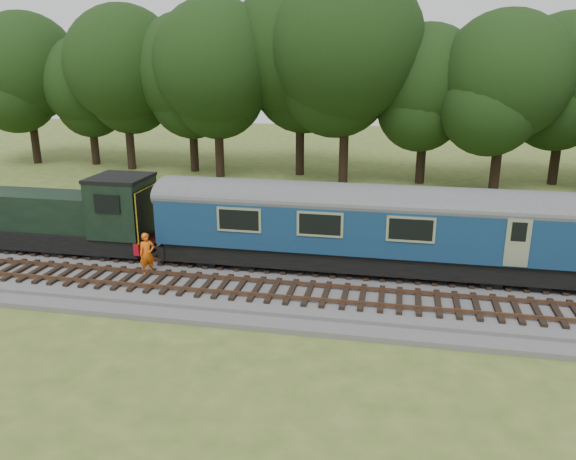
# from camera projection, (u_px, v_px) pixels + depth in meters

# --- Properties ---
(ground) EXTENTS (120.00, 120.00, 0.00)m
(ground) POSITION_uv_depth(u_px,v_px,m) (315.00, 287.00, 23.53)
(ground) COLOR #485F23
(ground) RESTS_ON ground
(ballast) EXTENTS (70.00, 7.00, 0.35)m
(ballast) POSITION_uv_depth(u_px,v_px,m) (315.00, 283.00, 23.48)
(ballast) COLOR #4C4C4F
(ballast) RESTS_ON ground
(track_north) EXTENTS (67.20, 2.40, 0.21)m
(track_north) POSITION_uv_depth(u_px,v_px,m) (320.00, 266.00, 24.72)
(track_north) COLOR black
(track_north) RESTS_ON ballast
(track_south) EXTENTS (67.20, 2.40, 0.21)m
(track_south) POSITION_uv_depth(u_px,v_px,m) (308.00, 293.00, 21.91)
(track_south) COLOR black
(track_south) RESTS_ON ballast
(fence) EXTENTS (64.00, 0.12, 1.00)m
(fence) POSITION_uv_depth(u_px,v_px,m) (328.00, 252.00, 27.75)
(fence) COLOR #6B6054
(fence) RESTS_ON ground
(tree_line) EXTENTS (70.00, 8.00, 18.00)m
(tree_line) POSITION_uv_depth(u_px,v_px,m) (357.00, 180.00, 44.16)
(tree_line) COLOR black
(tree_line) RESTS_ON ground
(dmu_railcar) EXTENTS (18.05, 2.86, 3.88)m
(dmu_railcar) POSITION_uv_depth(u_px,v_px,m) (367.00, 221.00, 23.71)
(dmu_railcar) COLOR black
(dmu_railcar) RESTS_ON ground
(shunter_loco) EXTENTS (8.91, 2.60, 3.38)m
(shunter_loco) POSITION_uv_depth(u_px,v_px,m) (70.00, 218.00, 26.52)
(shunter_loco) COLOR black
(shunter_loco) RESTS_ON ground
(worker) EXTENTS (0.79, 0.77, 1.83)m
(worker) POSITION_uv_depth(u_px,v_px,m) (147.00, 254.00, 23.74)
(worker) COLOR #F45C0C
(worker) RESTS_ON ballast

